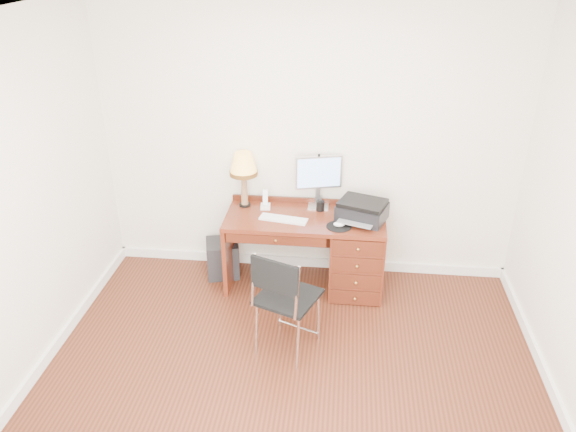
# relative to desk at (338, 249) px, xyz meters

# --- Properties ---
(ground) EXTENTS (4.00, 4.00, 0.00)m
(ground) POSITION_rel_desk_xyz_m (-0.32, -1.40, -0.41)
(ground) COLOR #3B180D
(ground) RESTS_ON ground
(room_shell) EXTENTS (4.00, 4.00, 4.00)m
(room_shell) POSITION_rel_desk_xyz_m (-0.32, -0.77, -0.36)
(room_shell) COLOR white
(room_shell) RESTS_ON ground
(desk) EXTENTS (1.50, 0.67, 0.75)m
(desk) POSITION_rel_desk_xyz_m (0.00, 0.00, 0.00)
(desk) COLOR maroon
(desk) RESTS_ON ground
(monitor) EXTENTS (0.44, 0.20, 0.52)m
(monitor) POSITION_rel_desk_xyz_m (-0.21, 0.24, 0.66)
(monitor) COLOR silver
(monitor) RESTS_ON desk
(keyboard) EXTENTS (0.46, 0.20, 0.02)m
(keyboard) POSITION_rel_desk_xyz_m (-0.52, -0.09, 0.35)
(keyboard) COLOR white
(keyboard) RESTS_ON desk
(mouse_pad) EXTENTS (0.23, 0.23, 0.05)m
(mouse_pad) POSITION_rel_desk_xyz_m (-0.00, -0.17, 0.35)
(mouse_pad) COLOR black
(mouse_pad) RESTS_ON desk
(printer) EXTENTS (0.51, 0.46, 0.19)m
(printer) POSITION_rel_desk_xyz_m (0.20, -0.00, 0.43)
(printer) COLOR black
(printer) RESTS_ON desk
(leg_lamp) EXTENTS (0.27, 0.27, 0.55)m
(leg_lamp) POSITION_rel_desk_xyz_m (-0.93, 0.17, 0.74)
(leg_lamp) COLOR black
(leg_lamp) RESTS_ON desk
(phone) EXTENTS (0.10, 0.10, 0.20)m
(phone) POSITION_rel_desk_xyz_m (-0.72, 0.13, 0.40)
(phone) COLOR white
(phone) RESTS_ON desk
(pen_cup) EXTENTS (0.08, 0.08, 0.10)m
(pen_cup) POSITION_rel_desk_xyz_m (-0.19, 0.15, 0.39)
(pen_cup) COLOR black
(pen_cup) RESTS_ON desk
(chair) EXTENTS (0.58, 0.59, 0.95)m
(chair) POSITION_rel_desk_xyz_m (-0.38, -1.04, 0.17)
(chair) COLOR black
(chair) RESTS_ON ground
(equipment_box) EXTENTS (0.38, 0.38, 0.37)m
(equipment_box) POSITION_rel_desk_xyz_m (-1.16, 0.10, -0.23)
(equipment_box) COLOR black
(equipment_box) RESTS_ON ground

